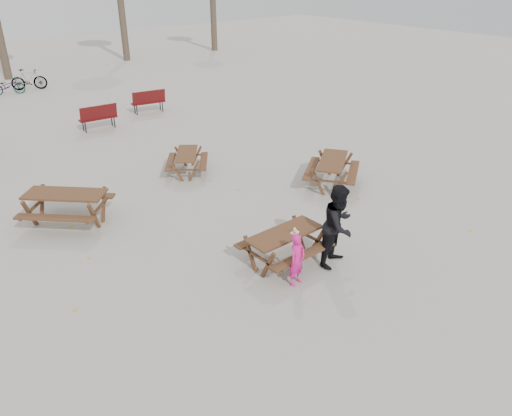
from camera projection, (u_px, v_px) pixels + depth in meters
ground at (284, 262)px, 11.49m from camera, size 80.00×80.00×0.00m
main_picnic_table at (284, 240)px, 11.23m from camera, size 1.80×1.45×0.78m
food_tray at (295, 233)px, 11.10m from camera, size 0.18×0.11×0.03m
bread_roll at (295, 231)px, 11.08m from camera, size 0.14×0.06×0.05m
soda_bottle at (295, 232)px, 11.03m from camera, size 0.07×0.07×0.17m
child at (297, 260)px, 10.46m from camera, size 0.48×0.36×1.19m
adult at (339, 225)px, 11.05m from camera, size 1.10×0.96×1.92m
picnic_table_east at (332, 172)px, 15.21m from camera, size 2.43×2.35×0.82m
picnic_table_north at (67, 208)px, 12.96m from camera, size 2.60×2.60×0.88m
picnic_table_far at (187, 163)px, 16.08m from camera, size 1.99×2.05×0.69m
park_bench_row at (47, 126)px, 19.01m from camera, size 10.24×2.45×1.03m
fallen_leaves at (235, 217)px, 13.49m from camera, size 11.00×11.00×0.01m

